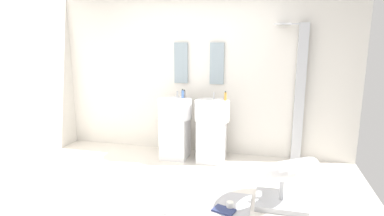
# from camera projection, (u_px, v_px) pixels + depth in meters

# --- Properties ---
(ground_plane) EXTENTS (4.80, 3.60, 0.04)m
(ground_plane) POSITION_uv_depth(u_px,v_px,m) (169.00, 196.00, 3.78)
(ground_plane) COLOR silver
(rear_partition) EXTENTS (4.80, 0.10, 2.60)m
(rear_partition) POSITION_uv_depth(u_px,v_px,m) (200.00, 73.00, 5.08)
(rear_partition) COLOR silver
(rear_partition) RESTS_ON ground_plane
(pedestal_sink_left) EXTENTS (0.52, 0.52, 1.03)m
(pedestal_sink_left) POSITION_uv_depth(u_px,v_px,m) (175.00, 125.00, 4.89)
(pedestal_sink_left) COLOR white
(pedestal_sink_left) RESTS_ON ground_plane
(pedestal_sink_right) EXTENTS (0.52, 0.52, 1.03)m
(pedestal_sink_right) POSITION_uv_depth(u_px,v_px,m) (212.00, 127.00, 4.75)
(pedestal_sink_right) COLOR white
(pedestal_sink_right) RESTS_ON ground_plane
(vanity_mirror_left) EXTENTS (0.22, 0.03, 0.64)m
(vanity_mirror_left) POSITION_uv_depth(u_px,v_px,m) (181.00, 63.00, 5.05)
(vanity_mirror_left) COLOR #8C9EA8
(vanity_mirror_right) EXTENTS (0.22, 0.03, 0.64)m
(vanity_mirror_right) POSITION_uv_depth(u_px,v_px,m) (217.00, 64.00, 4.91)
(vanity_mirror_right) COLOR #8C9EA8
(shower_column) EXTENTS (0.49, 0.24, 2.05)m
(shower_column) POSITION_uv_depth(u_px,v_px,m) (299.00, 91.00, 4.64)
(shower_column) COLOR #B7BABF
(shower_column) RESTS_ON ground_plane
(lounge_chair) EXTENTS (1.10, 1.10, 0.65)m
(lounge_chair) POSITION_uv_depth(u_px,v_px,m) (282.00, 174.00, 3.49)
(lounge_chair) COLOR #B7BABF
(lounge_chair) RESTS_ON ground_plane
(area_rug) EXTENTS (0.92, 0.67, 0.01)m
(area_rug) POSITION_uv_depth(u_px,v_px,m) (209.00, 204.00, 3.55)
(area_rug) COLOR #B2B2B7
(area_rug) RESTS_ON ground_plane
(magazine_navy) EXTENTS (0.27, 0.21, 0.02)m
(magazine_navy) POSITION_uv_depth(u_px,v_px,m) (224.00, 210.00, 3.38)
(magazine_navy) COLOR navy
(magazine_navy) RESTS_ON area_rug
(coffee_mug) EXTENTS (0.08, 0.08, 0.08)m
(coffee_mug) POSITION_uv_depth(u_px,v_px,m) (230.00, 205.00, 3.43)
(coffee_mug) COLOR white
(coffee_mug) RESTS_ON area_rug
(soap_bottle_grey) EXTENTS (0.04, 0.04, 0.12)m
(soap_bottle_grey) POSITION_uv_depth(u_px,v_px,m) (184.00, 94.00, 4.91)
(soap_bottle_grey) COLOR #99999E
(soap_bottle_grey) RESTS_ON pedestal_sink_left
(soap_bottle_amber) EXTENTS (0.04, 0.04, 0.14)m
(soap_bottle_amber) POSITION_uv_depth(u_px,v_px,m) (225.00, 96.00, 4.67)
(soap_bottle_amber) COLOR #C68C38
(soap_bottle_amber) RESTS_ON pedestal_sink_right
(soap_bottle_blue) EXTENTS (0.04, 0.04, 0.14)m
(soap_bottle_blue) POSITION_uv_depth(u_px,v_px,m) (183.00, 94.00, 4.87)
(soap_bottle_blue) COLOR #4C72B7
(soap_bottle_blue) RESTS_ON pedestal_sink_left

